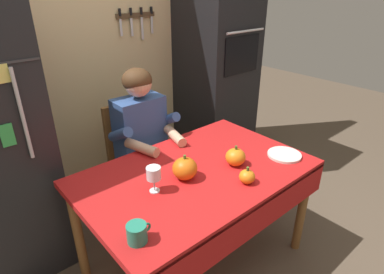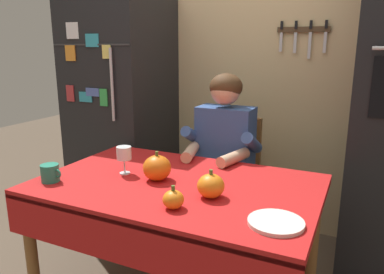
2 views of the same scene
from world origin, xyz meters
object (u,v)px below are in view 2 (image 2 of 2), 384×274
Objects in this scene: pumpkin_large at (173,199)px; serving_tray at (276,222)px; seated_person at (221,153)px; pumpkin_medium at (211,186)px; pumpkin_small at (157,168)px; chair_behind_person at (230,177)px; wine_glass at (124,154)px; coffee_mug at (50,173)px; dining_table at (175,199)px; refrigerator at (122,111)px.

pumpkin_large is 0.47× the size of serving_tray.
seated_person is 9.44× the size of pumpkin_medium.
serving_tray is at bearing -22.41° from pumpkin_medium.
seated_person reaches higher than pumpkin_medium.
pumpkin_large is at bearing -48.32° from pumpkin_small.
wine_glass is at bearing -112.98° from chair_behind_person.
coffee_mug is (-0.60, -1.04, 0.27)m from chair_behind_person.
dining_table is 9.18× the size of pumpkin_small.
seated_person is 12.17× the size of pumpkin_large.
pumpkin_small is 0.70× the size of serving_tray.
wine_glass reaches higher than dining_table.
pumpkin_large is (0.13, -0.26, 0.12)m from dining_table.
pumpkin_small is at bearing -101.55° from seated_person.
pumpkin_large is 0.78× the size of pumpkin_medium.
refrigerator is at bearing 126.16° from wine_glass.
pumpkin_large is at bearing -82.51° from seated_person.
pumpkin_small is at bearing 27.62° from coffee_mug.
chair_behind_person is at bearing 103.55° from pumpkin_medium.
pumpkin_large is at bearing -46.65° from refrigerator.
seated_person is (0.02, 0.60, 0.08)m from dining_table.
serving_tray is at bearing 1.33° from coffee_mug.
wine_glass is (-0.33, -0.59, 0.11)m from seated_person.
chair_behind_person is (0.02, 0.79, -0.14)m from dining_table.
chair_behind_person reaches higher than pumpkin_large.
refrigerator is 1.94× the size of chair_behind_person.
serving_tray is (0.87, -0.23, -0.10)m from wine_glass.
seated_person is at bearing 78.45° from pumpkin_small.
dining_table is at bearing 158.45° from serving_tray.
serving_tray is at bearing -61.92° from chair_behind_person.
chair_behind_person is 1.17m from serving_tray.
chair_behind_person is (0.97, -0.09, -0.39)m from refrigerator.
pumpkin_large is at bearing -63.46° from dining_table.
pumpkin_medium is at bearing -39.39° from refrigerator.
seated_person reaches higher than chair_behind_person.
wine_glass is (0.27, 0.26, 0.07)m from coffee_mug.
wine_glass is at bearing 165.05° from serving_tray.
pumpkin_large is (0.44, -0.27, -0.07)m from wine_glass.
serving_tray is at bearing -14.95° from wine_glass.
dining_table is (0.95, -0.88, -0.24)m from refrigerator.
pumpkin_small is (-0.24, 0.27, 0.02)m from pumpkin_large.
coffee_mug is at bearing -152.38° from pumpkin_small.
dining_table is 10.62× the size of pumpkin_medium.
chair_behind_person is 7.85× the size of coffee_mug.
wine_glass is 0.55m from pumpkin_medium.
dining_table is 0.61m from serving_tray.
pumpkin_small is at bearing 165.21° from pumpkin_medium.
refrigerator is 1.05m from chair_behind_person.
wine_glass is 0.91m from serving_tray.
refrigerator is 8.23× the size of serving_tray.
serving_tray is at bearing -56.74° from seated_person.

